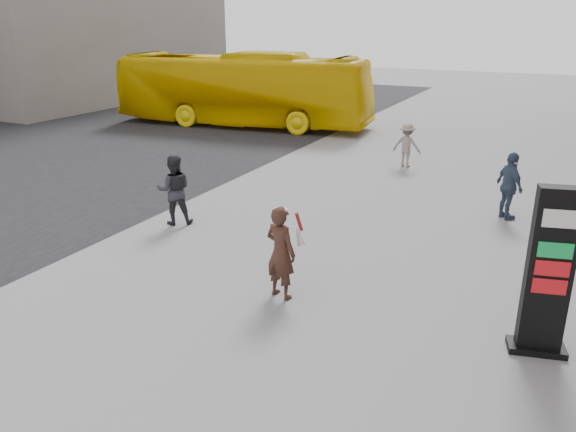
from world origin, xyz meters
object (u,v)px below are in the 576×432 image
at_px(info_pylon, 549,273).
at_px(woman, 281,251).
at_px(pedestrian_c, 509,186).
at_px(pedestrian_b, 407,145).
at_px(pedestrian_a, 174,190).
at_px(bus, 242,89).

bearing_deg(info_pylon, woman, 168.10).
bearing_deg(pedestrian_c, pedestrian_b, 4.34).
distance_m(woman, pedestrian_a, 4.72).
distance_m(woman, pedestrian_c, 7.10).
relative_size(info_pylon, pedestrian_a, 1.52).
relative_size(info_pylon, pedestrian_c, 1.53).
distance_m(info_pylon, pedestrian_a, 8.75).
distance_m(info_pylon, pedestrian_c, 6.31).
relative_size(info_pylon, bus, 0.22).
xyz_separation_m(info_pylon, pedestrian_a, (-8.47, 2.16, -0.45)).
xyz_separation_m(woman, pedestrian_b, (-0.50, 10.40, -0.14)).
bearing_deg(pedestrian_a, bus, -101.27).
distance_m(bus, pedestrian_a, 13.57).
bearing_deg(bus, pedestrian_a, -162.76).
bearing_deg(woman, pedestrian_c, -102.51).
height_order(bus, pedestrian_b, bus).
distance_m(info_pylon, pedestrian_b, 11.37).
relative_size(woman, pedestrian_c, 1.01).
xyz_separation_m(info_pylon, bus, (-13.90, 14.56, 0.37)).
xyz_separation_m(info_pylon, pedestrian_b, (-4.85, 10.26, -0.57)).
bearing_deg(woman, pedestrian_b, -72.81).
bearing_deg(pedestrian_b, info_pylon, 116.45).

